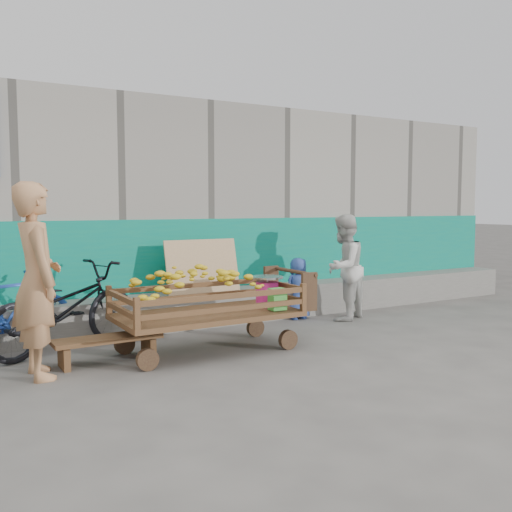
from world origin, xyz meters
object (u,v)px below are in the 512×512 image
bench (108,344)px  bicycle_dark (65,308)px  vendor_man (37,280)px  bicycle_blue (11,312)px  woman (344,267)px  child (298,288)px  banana_cart (204,296)px

bench → bicycle_dark: bearing=111.3°
vendor_man → bicycle_blue: 1.12m
woman → bench: bearing=-16.8°
bench → child: bearing=16.7°
banana_cart → child: size_ratio=2.47×
banana_cart → bicycle_dark: 1.52m
bench → bicycle_dark: bicycle_dark is taller
bench → vendor_man: bearing=-167.7°
banana_cart → woman: bearing=14.9°
child → bench: bearing=17.2°
woman → bicycle_blue: (-4.23, 0.35, -0.28)m
bench → vendor_man: (-0.68, -0.15, 0.70)m
vendor_man → woman: (4.12, 0.68, -0.17)m
child → vendor_man: bearing=16.4°
vendor_man → bicycle_dark: 1.01m
vendor_man → bicycle_dark: vendor_man is taller
banana_cart → bench: size_ratio=1.99×
vendor_man → woman: size_ratio=1.23×
vendor_man → bicycle_dark: bearing=-29.5°
bicycle_blue → vendor_man: bearing=162.7°
woman → bicycle_blue: size_ratio=0.97×
bench → bicycle_blue: size_ratio=0.71×
banana_cart → woman: (2.43, 0.65, 0.12)m
banana_cart → bicycle_blue: 2.07m
bench → child: 3.07m
child → bicycle_dark: bicycle_dark is taller
vendor_man → bicycle_dark: (0.41, 0.82, -0.42)m
bicycle_dark → vendor_man: bearing=130.8°
vendor_man → woman: 4.18m
woman → bicycle_dark: size_ratio=0.80×
bench → bicycle_blue: (-0.78, 0.88, 0.26)m
woman → bicycle_dark: woman is taller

